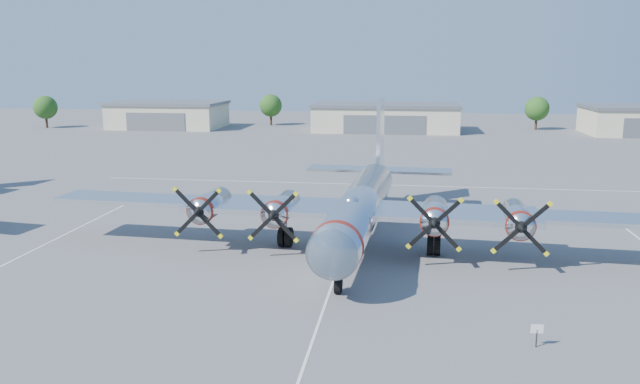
# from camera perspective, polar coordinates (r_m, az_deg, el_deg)

# --- Properties ---
(ground) EXTENTS (260.00, 260.00, 0.00)m
(ground) POSITION_cam_1_polar(r_m,az_deg,el_deg) (44.74, 2.20, -5.35)
(ground) COLOR #515153
(ground) RESTS_ON ground
(parking_lines) EXTENTS (60.00, 50.08, 0.01)m
(parking_lines) POSITION_cam_1_polar(r_m,az_deg,el_deg) (43.08, 1.97, -6.02)
(parking_lines) COLOR silver
(parking_lines) RESTS_ON ground
(hangar_west) EXTENTS (22.60, 14.60, 5.40)m
(hangar_west) POSITION_cam_1_polar(r_m,az_deg,el_deg) (134.31, -13.68, 6.90)
(hangar_west) COLOR beige
(hangar_west) RESTS_ON ground
(hangar_center) EXTENTS (28.60, 14.60, 5.40)m
(hangar_center) POSITION_cam_1_polar(r_m,az_deg,el_deg) (125.05, 6.02, 6.83)
(hangar_center) COLOR beige
(hangar_center) RESTS_ON ground
(tree_far_west) EXTENTS (4.80, 4.80, 6.64)m
(tree_far_west) POSITION_cam_1_polar(r_m,az_deg,el_deg) (141.86, -23.82, 7.09)
(tree_far_west) COLOR #382619
(tree_far_west) RESTS_ON ground
(tree_west) EXTENTS (4.80, 4.80, 6.64)m
(tree_west) POSITION_cam_1_polar(r_m,az_deg,el_deg) (136.05, -4.52, 7.88)
(tree_west) COLOR #382619
(tree_west) RESTS_ON ground
(tree_east) EXTENTS (4.80, 4.80, 6.64)m
(tree_east) POSITION_cam_1_polar(r_m,az_deg,el_deg) (133.40, 19.22, 7.20)
(tree_east) COLOR #382619
(tree_east) RESTS_ON ground
(main_bomber_b29) EXTENTS (46.79, 33.28, 10.00)m
(main_bomber_b29) POSITION_cam_1_polar(r_m,az_deg,el_deg) (46.64, 3.80, -4.66)
(main_bomber_b29) COLOR silver
(main_bomber_b29) RESTS_ON ground
(info_placard) EXTENTS (0.59, 0.09, 1.12)m
(info_placard) POSITION_cam_1_polar(r_m,az_deg,el_deg) (31.58, 19.23, -11.93)
(info_placard) COLOR black
(info_placard) RESTS_ON ground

